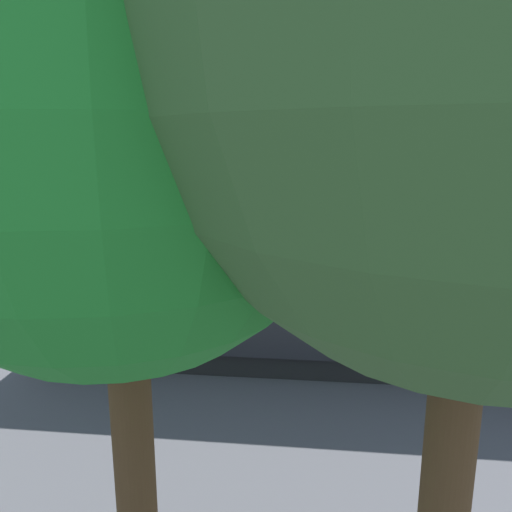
# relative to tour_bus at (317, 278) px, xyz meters

# --- Properties ---
(ground_plane) EXTENTS (80.00, 80.00, 0.00)m
(ground_plane) POSITION_rel_tour_bus_xyz_m (0.53, -4.46, -1.65)
(ground_plane) COLOR #4C4C51
(tour_bus) EXTENTS (11.34, 3.27, 3.25)m
(tour_bus) POSITION_rel_tour_bus_xyz_m (0.00, 0.00, 0.00)
(tour_bus) COLOR #26262B
(tour_bus) RESTS_ON ground_plane
(spectator_far_left) EXTENTS (0.58, 0.37, 1.71)m
(spectator_far_left) POSITION_rel_tour_bus_xyz_m (-1.44, -3.13, -0.62)
(spectator_far_left) COLOR black
(spectator_far_left) RESTS_ON ground_plane
(spectator_left) EXTENTS (0.58, 0.34, 1.70)m
(spectator_left) POSITION_rel_tour_bus_xyz_m (-0.17, -2.72, -0.64)
(spectator_left) COLOR #473823
(spectator_left) RESTS_ON ground_plane
(spectator_centre) EXTENTS (0.57, 0.38, 1.69)m
(spectator_centre) POSITION_rel_tour_bus_xyz_m (1.01, -3.04, -0.65)
(spectator_centre) COLOR black
(spectator_centre) RESTS_ON ground_plane
(parked_motorcycle_silver) EXTENTS (2.03, 0.69, 0.99)m
(parked_motorcycle_silver) POSITION_rel_tour_bus_xyz_m (-0.78, -2.06, -1.16)
(parked_motorcycle_silver) COLOR black
(parked_motorcycle_silver) RESTS_ON ground_plane
(parked_motorcycle_dark) EXTENTS (2.05, 0.59, 0.99)m
(parked_motorcycle_dark) POSITION_rel_tour_bus_xyz_m (2.09, -2.27, -1.16)
(parked_motorcycle_dark) COLOR black
(parked_motorcycle_dark) RESTS_ON ground_plane
(parked_motorcycle_blue) EXTENTS (2.04, 0.65, 0.99)m
(parked_motorcycle_blue) POSITION_rel_tour_bus_xyz_m (-3.15, -2.37, -1.16)
(parked_motorcycle_blue) COLOR black
(parked_motorcycle_blue) RESTS_ON ground_plane
(stunt_motorcycle) EXTENTS (2.01, 0.78, 1.23)m
(stunt_motorcycle) POSITION_rel_tour_bus_xyz_m (5.03, -6.33, -1.03)
(stunt_motorcycle) COLOR black
(stunt_motorcycle) RESTS_ON ground_plane
(traffic_cone) EXTENTS (0.34, 0.34, 0.63)m
(traffic_cone) POSITION_rel_tour_bus_xyz_m (3.06, -6.29, -1.34)
(traffic_cone) COLOR orange
(traffic_cone) RESTS_ON ground_plane
(tree_left) EXTENTS (3.41, 3.41, 6.71)m
(tree_left) POSITION_rel_tour_bus_xyz_m (1.92, 6.35, 3.09)
(tree_left) COLOR #51381E
(tree_left) RESTS_ON ground_plane
(bay_line_a) EXTENTS (0.32, 4.69, 0.01)m
(bay_line_a) POSITION_rel_tour_bus_xyz_m (-4.25, -5.30, -1.64)
(bay_line_a) COLOR white
(bay_line_a) RESTS_ON ground_plane
(bay_line_b) EXTENTS (0.34, 4.96, 0.01)m
(bay_line_b) POSITION_rel_tour_bus_xyz_m (-1.38, -5.30, -1.64)
(bay_line_b) COLOR white
(bay_line_b) RESTS_ON ground_plane
(bay_line_c) EXTENTS (0.27, 3.56, 0.01)m
(bay_line_c) POSITION_rel_tour_bus_xyz_m (1.49, -5.30, -1.64)
(bay_line_c) COLOR white
(bay_line_c) RESTS_ON ground_plane
(bay_line_d) EXTENTS (0.27, 3.66, 0.01)m
(bay_line_d) POSITION_rel_tour_bus_xyz_m (4.36, -5.30, -1.64)
(bay_line_d) COLOR white
(bay_line_d) RESTS_ON ground_plane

